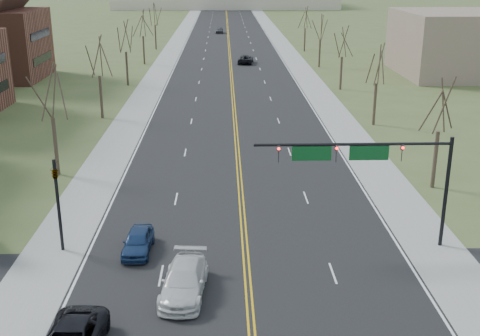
{
  "coord_description": "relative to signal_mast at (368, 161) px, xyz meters",
  "views": [
    {
      "loc": [
        -1.28,
        -21.0,
        17.08
      ],
      "look_at": [
        -0.13,
        20.43,
        3.0
      ],
      "focal_mm": 45.0,
      "sensor_mm": 36.0,
      "label": 1
    }
  ],
  "objects": [
    {
      "name": "tree_l_1",
      "position": [
        -22.95,
        34.5,
        1.18
      ],
      "size": [
        3.96,
        3.96,
        9.0
      ],
      "color": "#3A2F22",
      "rests_on": "ground"
    },
    {
      "name": "car_far_nb",
      "position": [
        -4.67,
        74.86,
        -4.99
      ],
      "size": [
        3.14,
        5.69,
        1.51
      ],
      "primitive_type": "imported",
      "rotation": [
        0.0,
        0.0,
        3.02
      ],
      "color": "black",
      "rests_on": "road"
    },
    {
      "name": "tree_l_4",
      "position": [
        -22.95,
        94.5,
        1.18
      ],
      "size": [
        3.96,
        3.96,
        9.0
      ],
      "color": "#3A2F22",
      "rests_on": "ground"
    },
    {
      "name": "tree_l_3",
      "position": [
        -22.95,
        74.5,
        1.18
      ],
      "size": [
        3.96,
        3.96,
        9.0
      ],
      "color": "#3A2F22",
      "rests_on": "ground"
    },
    {
      "name": "signal_mast",
      "position": [
        0.0,
        0.0,
        0.0
      ],
      "size": [
        12.12,
        0.44,
        7.2
      ],
      "color": "black",
      "rests_on": "ground"
    },
    {
      "name": "car_sb_inner_second",
      "position": [
        -10.95,
        -5.57,
        -4.95
      ],
      "size": [
        2.72,
        5.72,
        1.61
      ],
      "primitive_type": "imported",
      "rotation": [
        0.0,
        0.0,
        -0.09
      ],
      "color": "silver",
      "rests_on": "road"
    },
    {
      "name": "cross_road",
      "position": [
        -7.45,
        -7.5,
        -5.76
      ],
      "size": [
        120.0,
        14.0,
        0.01
      ],
      "primitive_type": "cube",
      "color": "black",
      "rests_on": "ground"
    },
    {
      "name": "tree_r_1",
      "position": [
        8.05,
        30.5,
        0.79
      ],
      "size": [
        3.74,
        3.74,
        8.5
      ],
      "color": "#3A2F22",
      "rests_on": "ground"
    },
    {
      "name": "tree_l_0",
      "position": [
        -22.95,
        14.5,
        1.18
      ],
      "size": [
        3.96,
        3.96,
        9.0
      ],
      "color": "#3A2F22",
      "rests_on": "ground"
    },
    {
      "name": "tree_r_3",
      "position": [
        8.05,
        70.5,
        0.79
      ],
      "size": [
        3.74,
        3.74,
        8.5
      ],
      "color": "#3A2F22",
      "rests_on": "ground"
    },
    {
      "name": "tree_r_0",
      "position": [
        8.05,
        10.5,
        0.79
      ],
      "size": [
        3.74,
        3.74,
        8.5
      ],
      "color": "#3A2F22",
      "rests_on": "ground"
    },
    {
      "name": "sidewalk_right",
      "position": [
        4.55,
        96.5,
        -5.75
      ],
      "size": [
        4.0,
        380.0,
        0.03
      ],
      "primitive_type": "cube",
      "color": "gray",
      "rests_on": "ground"
    },
    {
      "name": "edge_line_right",
      "position": [
        2.35,
        96.5,
        -5.75
      ],
      "size": [
        0.15,
        380.0,
        0.01
      ],
      "primitive_type": "cube",
      "color": "silver",
      "rests_on": "road"
    },
    {
      "name": "tree_r_4",
      "position": [
        8.05,
        90.5,
        0.79
      ],
      "size": [
        3.74,
        3.74,
        8.5
      ],
      "color": "#3A2F22",
      "rests_on": "ground"
    },
    {
      "name": "signal_left",
      "position": [
        -18.95,
        0.0,
        -2.05
      ],
      "size": [
        0.32,
        0.36,
        6.0
      ],
      "color": "black",
      "rests_on": "ground"
    },
    {
      "name": "tree_l_2",
      "position": [
        -22.95,
        54.5,
        1.18
      ],
      "size": [
        3.96,
        3.96,
        9.0
      ],
      "color": "#3A2F22",
      "rests_on": "ground"
    },
    {
      "name": "center_line",
      "position": [
        -7.45,
        96.5,
        -5.75
      ],
      "size": [
        0.42,
        380.0,
        0.01
      ],
      "primitive_type": "cube",
      "color": "gold",
      "rests_on": "road"
    },
    {
      "name": "road",
      "position": [
        -7.45,
        96.5,
        -5.76
      ],
      "size": [
        20.0,
        380.0,
        0.01
      ],
      "primitive_type": "cube",
      "color": "black",
      "rests_on": "ground"
    },
    {
      "name": "bldg_right_mass",
      "position": [
        32.55,
        62.5,
        -0.76
      ],
      "size": [
        25.0,
        20.0,
        10.0
      ],
      "primitive_type": "cube",
      "color": "#7E6F59",
      "rests_on": "ground"
    },
    {
      "name": "edge_line_left",
      "position": [
        -17.25,
        96.5,
        -5.75
      ],
      "size": [
        0.15,
        380.0,
        0.01
      ],
      "primitive_type": "cube",
      "color": "silver",
      "rests_on": "road"
    },
    {
      "name": "car_sb_outer_second",
      "position": [
        -14.14,
        -0.41,
        -5.04
      ],
      "size": [
        1.8,
        4.23,
        1.43
      ],
      "primitive_type": "imported",
      "rotation": [
        0.0,
        0.0,
        -0.03
      ],
      "color": "navy",
      "rests_on": "road"
    },
    {
      "name": "car_far_sb",
      "position": [
        -9.69,
        125.57,
        -4.94
      ],
      "size": [
        1.98,
        4.76,
        1.61
      ],
      "primitive_type": "imported",
      "rotation": [
        0.0,
        0.0,
        -0.02
      ],
      "color": "#46474D",
      "rests_on": "road"
    },
    {
      "name": "sidewalk_left",
      "position": [
        -19.45,
        96.5,
        -5.75
      ],
      "size": [
        4.0,
        380.0,
        0.03
      ],
      "primitive_type": "cube",
      "color": "gray",
      "rests_on": "ground"
    },
    {
      "name": "tree_r_2",
      "position": [
        8.05,
        50.5,
        0.79
      ],
      "size": [
        3.74,
        3.74,
        8.5
      ],
      "color": "#3A2F22",
      "rests_on": "ground"
    }
  ]
}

